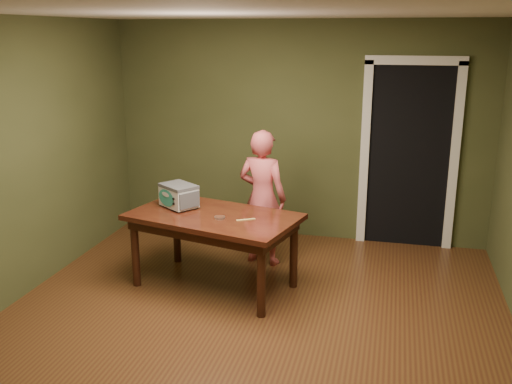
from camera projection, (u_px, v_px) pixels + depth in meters
The scene contains 8 objects.
floor at pixel (245, 332), 4.83m from camera, with size 5.00×5.00×0.00m, color #563418.
room_shell at pixel (244, 133), 4.36m from camera, with size 4.52×5.02×2.61m.
doorway at pixel (408, 152), 6.84m from camera, with size 1.10×0.66×2.25m.
dining_table at pixel (214, 224), 5.53m from camera, with size 1.77×1.26×0.75m.
toy_oven at pixel (179, 195), 5.70m from camera, with size 0.45×0.42×0.24m.
baking_pan at pixel (220, 217), 5.38m from camera, with size 0.10×0.10×0.02m.
spatula at pixel (246, 220), 5.34m from camera, with size 0.18×0.03×0.01m, color #E3BA62.
child at pixel (262, 198), 6.11m from camera, with size 0.54×0.35×1.47m, color #D05559.
Camera 1 is at (1.12, -4.18, 2.45)m, focal length 40.00 mm.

